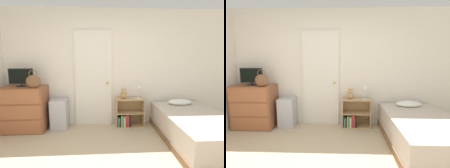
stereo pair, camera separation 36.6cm
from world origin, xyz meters
TOP-DOWN VIEW (x-y plane):
  - wall_back at (0.00, 2.23)m, footprint 10.00×0.06m
  - door_closed at (-0.13, 2.18)m, footprint 0.81×0.09m
  - dresser at (-1.53, 1.92)m, footprint 0.85×0.52m
  - tv at (-1.58, 1.94)m, footprint 0.48×0.16m
  - handbag at (-1.27, 1.76)m, footprint 0.28×0.11m
  - storage_bin at (-0.86, 2.00)m, footprint 0.34×0.35m
  - bookshelf at (0.61, 2.03)m, footprint 0.61×0.31m
  - teddy_bear at (0.53, 2.02)m, footprint 0.15×0.15m
  - desk_lamp at (0.85, 1.98)m, footprint 0.13×0.13m
  - bed at (1.74, 1.21)m, footprint 1.16×1.95m

SIDE VIEW (x-z plane):
  - bookshelf at x=0.61m, z-range -0.07..0.56m
  - bed at x=1.74m, z-range -0.05..0.56m
  - storage_bin at x=-0.86m, z-range 0.00..0.63m
  - dresser at x=-1.53m, z-range 0.00..0.92m
  - teddy_bear at x=0.53m, z-range 0.61..0.83m
  - desk_lamp at x=0.85m, z-range 0.68..0.97m
  - door_closed at x=-0.13m, z-range 0.00..2.09m
  - handbag at x=-1.27m, z-range 0.88..1.23m
  - tv at x=-1.58m, z-range 0.93..1.30m
  - wall_back at x=0.00m, z-range 0.00..2.55m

